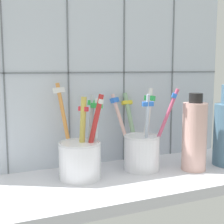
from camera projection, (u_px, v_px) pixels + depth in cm
name	position (u px, v px, depth cm)	size (l,w,h in cm)	color
counter_slab	(118.00, 183.00, 62.34)	(64.00, 22.00, 2.00)	silver
tile_wall_back	(95.00, 71.00, 70.27)	(64.00, 2.20, 45.00)	silver
toothbrush_cup_left	(81.00, 155.00, 61.83)	(9.01, 11.52, 18.15)	white
toothbrush_cup_right	(141.00, 148.00, 67.05)	(11.36, 12.32, 17.06)	white
soap_bottle	(194.00, 135.00, 66.44)	(5.08, 5.08, 16.04)	beige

